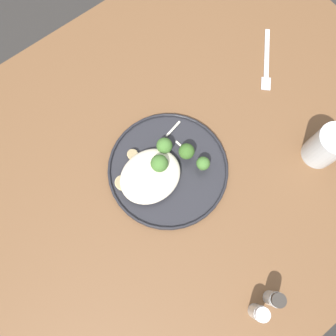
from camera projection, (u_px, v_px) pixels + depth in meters
name	position (u px, v px, depth m)	size (l,w,h in m)	color
ground	(162.00, 217.00, 1.54)	(6.00, 6.00, 0.00)	#2D2B28
wooden_dining_table	(158.00, 182.00, 0.91)	(1.40, 1.00, 0.74)	brown
dinner_plate	(168.00, 169.00, 0.82)	(0.29, 0.29, 0.02)	#232328
noodle_bed	(150.00, 176.00, 0.80)	(0.15, 0.13, 0.04)	beige
seared_scallop_center_golden	(123.00, 183.00, 0.80)	(0.04, 0.04, 0.01)	#E5C689
seared_scallop_tilted_round	(163.00, 173.00, 0.81)	(0.03, 0.03, 0.01)	#E5C689
seared_scallop_left_edge	(141.00, 194.00, 0.79)	(0.03, 0.03, 0.01)	#DBB77A
seared_scallop_half_hidden	(143.00, 170.00, 0.81)	(0.04, 0.04, 0.02)	beige
seared_scallop_right_edge	(133.00, 155.00, 0.82)	(0.03, 0.03, 0.01)	#E5C689
seared_scallop_rear_pale	(133.00, 185.00, 0.80)	(0.03, 0.03, 0.01)	#DBB77A
broccoli_floret_rear_charred	(186.00, 152.00, 0.80)	(0.04, 0.04, 0.05)	#7A994C
broccoli_floret_center_pile	(203.00, 164.00, 0.80)	(0.03, 0.03, 0.05)	#89A356
broccoli_floret_split_head	(164.00, 146.00, 0.81)	(0.04, 0.04, 0.05)	#7A994C
broccoli_floret_beside_noodles	(159.00, 164.00, 0.78)	(0.04, 0.04, 0.06)	#89A356
onion_sliver_pale_crescent	(183.00, 148.00, 0.83)	(0.05, 0.01, 0.00)	silver
onion_sliver_long_sliver	(173.00, 129.00, 0.85)	(0.05, 0.01, 0.00)	silver
water_glass	(325.00, 147.00, 0.80)	(0.08, 0.08, 0.11)	silver
dinner_fork	(266.00, 61.00, 0.91)	(0.14, 0.15, 0.00)	silver
salt_shaker	(259.00, 313.00, 0.71)	(0.03, 0.03, 0.07)	white
pepper_shaker	(274.00, 299.00, 0.72)	(0.03, 0.03, 0.07)	white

